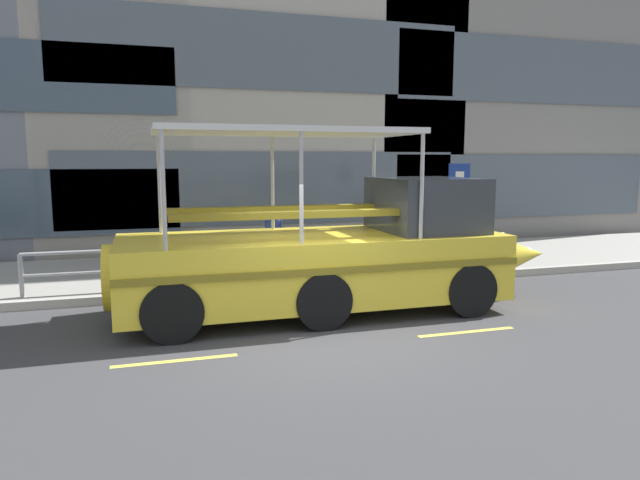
{
  "coord_description": "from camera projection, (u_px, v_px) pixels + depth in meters",
  "views": [
    {
      "loc": [
        -2.73,
        -8.94,
        2.89
      ],
      "look_at": [
        0.61,
        1.94,
        1.3
      ],
      "focal_mm": 32.12,
      "sensor_mm": 36.0,
      "label": 1
    }
  ],
  "objects": [
    {
      "name": "pedestrian_near_bow",
      "position": [
        387.0,
        227.0,
        15.16
      ],
      "size": [
        0.38,
        0.31,
        1.58
      ],
      "color": "#47423D",
      "rests_on": "sidewalk"
    },
    {
      "name": "lane_centreline",
      "position": [
        332.0,
        345.0,
        9.0
      ],
      "size": [
        25.8,
        0.12,
        0.01
      ],
      "color": "#DBD64C",
      "rests_on": "ground_plane"
    },
    {
      "name": "ground_plane",
      "position": [
        319.0,
        333.0,
        9.66
      ],
      "size": [
        120.0,
        120.0,
        0.0
      ],
      "primitive_type": "plane",
      "color": "#3D3D3F"
    },
    {
      "name": "duck_tour_boat",
      "position": [
        339.0,
        254.0,
        11.01
      ],
      "size": [
        8.95,
        2.62,
        3.46
      ],
      "color": "yellow",
      "rests_on": "ground_plane"
    },
    {
      "name": "pedestrian_mid_left",
      "position": [
        274.0,
        234.0,
        13.88
      ],
      "size": [
        0.39,
        0.3,
        1.55
      ],
      "color": "black",
      "rests_on": "sidewalk"
    },
    {
      "name": "curb_edge",
      "position": [
        278.0,
        288.0,
        12.59
      ],
      "size": [
        32.0,
        0.18,
        0.18
      ],
      "primitive_type": "cube",
      "color": "#B2ADA3",
      "rests_on": "ground_plane"
    },
    {
      "name": "parking_sign",
      "position": [
        458.0,
        197.0,
        14.6
      ],
      "size": [
        0.6,
        0.12,
        2.63
      ],
      "color": "#4C4F54",
      "rests_on": "sidewalk"
    },
    {
      "name": "sidewalk",
      "position": [
        257.0,
        268.0,
        14.95
      ],
      "size": [
        32.0,
        4.8,
        0.18
      ],
      "primitive_type": "cube",
      "color": "#99968E",
      "rests_on": "ground_plane"
    },
    {
      "name": "curb_guardrail",
      "position": [
        292.0,
        254.0,
        12.94
      ],
      "size": [
        11.19,
        0.09,
        0.9
      ],
      "color": "#9EA0A8",
      "rests_on": "sidewalk"
    }
  ]
}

